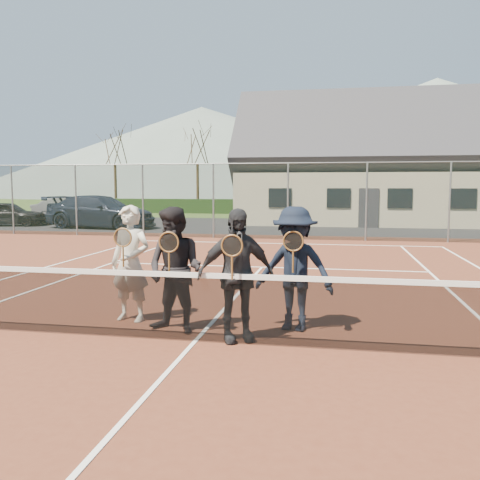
{
  "coord_description": "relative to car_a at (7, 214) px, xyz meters",
  "views": [
    {
      "loc": [
        1.82,
        -6.44,
        2.11
      ],
      "look_at": [
        0.33,
        1.5,
        1.25
      ],
      "focal_mm": 38.0,
      "sensor_mm": 36.0,
      "label": 1
    }
  ],
  "objects": [
    {
      "name": "clubhouse",
      "position": [
        19.28,
        6.28,
        3.33
      ],
      "size": [
        15.6,
        8.2,
        7.7
      ],
      "color": "beige",
      "rests_on": "ground"
    },
    {
      "name": "court_markings",
      "position": [
        15.28,
        -17.71,
        -0.63
      ],
      "size": [
        11.03,
        23.83,
        0.01
      ],
      "color": "white",
      "rests_on": "court_surface"
    },
    {
      "name": "car_a",
      "position": [
        0.0,
        0.0,
        0.0
      ],
      "size": [
        4.1,
        2.41,
        1.31
      ],
      "primitive_type": "imported",
      "rotation": [
        0.0,
        0.0,
        1.81
      ],
      "color": "black",
      "rests_on": "ground"
    },
    {
      "name": "player_d",
      "position": [
        16.54,
        -16.89,
        0.27
      ],
      "size": [
        1.28,
        0.9,
        1.8
      ],
      "color": "black",
      "rests_on": "court_surface"
    },
    {
      "name": "hill_west",
      "position": [
        -9.72,
        77.29,
        8.34
      ],
      "size": [
        110.0,
        110.0,
        18.0
      ],
      "primitive_type": "cone",
      "color": "#576860",
      "rests_on": "ground"
    },
    {
      "name": "tarmac_carpark",
      "position": [
        11.28,
        2.29,
        -0.65
      ],
      "size": [
        40.0,
        12.0,
        0.01
      ],
      "primitive_type": "cube",
      "color": "black",
      "rests_on": "ground"
    },
    {
      "name": "tree_b",
      "position": [
        6.28,
        15.29,
        5.14
      ],
      "size": [
        3.2,
        3.2,
        7.77
      ],
      "color": "#3C2916",
      "rests_on": "ground"
    },
    {
      "name": "hedge_row",
      "position": [
        15.28,
        14.29,
        -0.11
      ],
      "size": [
        40.0,
        1.2,
        1.1
      ],
      "primitive_type": "cube",
      "color": "black",
      "rests_on": "ground"
    },
    {
      "name": "tree_a",
      "position": [
        -0.72,
        15.29,
        5.14
      ],
      "size": [
        3.2,
        3.2,
        7.77
      ],
      "color": "#382614",
      "rests_on": "ground"
    },
    {
      "name": "car_b",
      "position": [
        2.95,
        1.73,
        0.1
      ],
      "size": [
        4.67,
        1.9,
        1.51
      ],
      "primitive_type": "imported",
      "rotation": [
        0.0,
        0.0,
        1.5
      ],
      "color": "gray",
      "rests_on": "ground"
    },
    {
      "name": "tennis_net",
      "position": [
        15.28,
        -17.71,
        -0.12
      ],
      "size": [
        11.68,
        0.08,
        1.1
      ],
      "color": "slate",
      "rests_on": "ground"
    },
    {
      "name": "player_a",
      "position": [
        14.01,
        -16.85,
        0.27
      ],
      "size": [
        0.72,
        0.55,
        1.8
      ],
      "color": "beige",
      "rests_on": "court_surface"
    },
    {
      "name": "player_c",
      "position": [
        15.81,
        -17.55,
        0.27
      ],
      "size": [
        1.14,
        0.84,
        1.8
      ],
      "color": "#222327",
      "rests_on": "court_surface"
    },
    {
      "name": "ground",
      "position": [
        15.28,
        2.29,
        -0.66
      ],
      "size": [
        220.0,
        220.0,
        0.0
      ],
      "primitive_type": "plane",
      "color": "#344E1B",
      "rests_on": "ground"
    },
    {
      "name": "car_c",
      "position": [
        5.55,
        -0.4,
        0.17
      ],
      "size": [
        5.92,
        3.05,
        1.64
      ],
      "primitive_type": "imported",
      "rotation": [
        0.0,
        0.0,
        1.43
      ],
      "color": "#182031",
      "rests_on": "ground"
    },
    {
      "name": "player_b",
      "position": [
        14.88,
        -17.31,
        0.27
      ],
      "size": [
        1.03,
        0.9,
        1.8
      ],
      "color": "black",
      "rests_on": "court_surface"
    },
    {
      "name": "perimeter_fence",
      "position": [
        15.28,
        -4.21,
        0.87
      ],
      "size": [
        30.07,
        0.07,
        3.02
      ],
      "color": "slate",
      "rests_on": "ground"
    },
    {
      "name": "tree_c",
      "position": [
        17.28,
        15.29,
        5.14
      ],
      "size": [
        3.2,
        3.2,
        7.77
      ],
      "color": "#3B2A15",
      "rests_on": "ground"
    },
    {
      "name": "court_surface",
      "position": [
        15.28,
        -17.71,
        -0.65
      ],
      "size": [
        30.0,
        30.0,
        0.02
      ],
      "primitive_type": "cube",
      "color": "#562819",
      "rests_on": "ground"
    },
    {
      "name": "hill_centre",
      "position": [
        35.28,
        77.29,
        10.34
      ],
      "size": [
        120.0,
        120.0,
        22.0
      ],
      "primitive_type": "cone",
      "color": "slate",
      "rests_on": "ground"
    }
  ]
}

